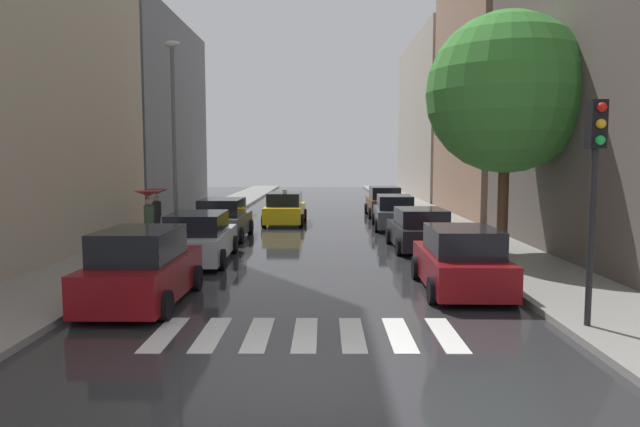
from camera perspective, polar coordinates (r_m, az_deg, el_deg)
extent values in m
cube|color=#29292C|center=(32.25, -0.24, -0.52)|extent=(28.00, 72.00, 0.04)
cube|color=gray|center=(32.96, -11.61, -0.34)|extent=(3.00, 72.00, 0.15)
cube|color=gray|center=(32.81, 11.19, -0.35)|extent=(3.00, 72.00, 0.15)
cube|color=silver|center=(11.57, -15.25, -11.54)|extent=(0.45, 2.20, 0.01)
cube|color=silver|center=(11.37, -10.79, -11.75)|extent=(0.45, 2.20, 0.01)
cube|color=silver|center=(11.23, -6.18, -11.90)|extent=(0.45, 2.20, 0.01)
cube|color=silver|center=(11.17, -1.48, -11.97)|extent=(0.45, 2.20, 0.01)
cube|color=silver|center=(11.17, 3.24, -11.97)|extent=(0.45, 2.20, 0.01)
cube|color=silver|center=(11.25, 7.92, -11.88)|extent=(0.45, 2.20, 0.01)
cube|color=silver|center=(11.40, 12.50, -11.73)|extent=(0.45, 2.20, 0.01)
cube|color=slate|center=(35.70, -18.39, 9.03)|extent=(6.00, 13.92, 11.47)
cube|color=#8C6B56|center=(35.85, 18.16, 13.12)|extent=(6.00, 12.28, 16.56)
cube|color=#9E9384|center=(51.30, 12.53, 9.18)|extent=(6.00, 18.17, 13.54)
cube|color=maroon|center=(13.90, -17.27, -6.13)|extent=(1.85, 4.19, 0.88)
cube|color=black|center=(13.57, -17.64, -3.00)|extent=(1.62, 2.31, 0.72)
cylinder|color=black|center=(15.52, -18.83, -6.09)|extent=(0.23, 0.64, 0.64)
cylinder|color=black|center=(15.01, -12.28, -6.31)|extent=(0.23, 0.64, 0.64)
cylinder|color=black|center=(13.03, -22.97, -8.42)|extent=(0.23, 0.64, 0.64)
cylinder|color=black|center=(12.42, -15.23, -8.86)|extent=(0.23, 0.64, 0.64)
cube|color=#B2B7BF|center=(19.14, -11.97, -2.99)|extent=(2.02, 4.65, 0.79)
cube|color=black|center=(18.83, -12.14, -0.93)|extent=(1.73, 2.57, 0.65)
cylinder|color=black|center=(20.84, -13.74, -3.05)|extent=(0.24, 0.65, 0.64)
cylinder|color=black|center=(20.51, -8.58, -3.08)|extent=(0.24, 0.65, 0.64)
cylinder|color=black|center=(17.92, -15.82, -4.47)|extent=(0.24, 0.65, 0.64)
cylinder|color=black|center=(17.55, -9.83, -4.55)|extent=(0.24, 0.65, 0.64)
cube|color=#474C51|center=(24.42, -9.64, -1.08)|extent=(1.92, 4.34, 0.84)
cube|color=black|center=(24.13, -9.76, 0.65)|extent=(1.68, 2.40, 0.68)
cylinder|color=black|center=(26.03, -11.08, -1.31)|extent=(0.23, 0.64, 0.64)
cylinder|color=black|center=(25.70, -6.98, -1.33)|extent=(0.23, 0.64, 0.64)
cylinder|color=black|center=(23.27, -12.55, -2.14)|extent=(0.23, 0.64, 0.64)
cylinder|color=black|center=(22.90, -7.97, -2.18)|extent=(0.23, 0.64, 0.64)
cube|color=maroon|center=(15.00, 13.84, -5.33)|extent=(1.91, 4.20, 0.81)
cube|color=black|center=(14.68, 14.07, -2.66)|extent=(1.66, 2.32, 0.66)
cylinder|color=black|center=(16.22, 9.61, -5.38)|extent=(0.23, 0.64, 0.64)
cylinder|color=black|center=(16.57, 15.91, -5.28)|extent=(0.23, 0.64, 0.64)
cylinder|color=black|center=(13.56, 11.24, -7.55)|extent=(0.23, 0.64, 0.64)
cylinder|color=black|center=(13.98, 18.71, -7.34)|extent=(0.23, 0.64, 0.64)
cube|color=black|center=(21.52, 9.92, -2.09)|extent=(1.98, 4.21, 0.75)
cube|color=black|center=(21.23, 10.05, -0.35)|extent=(1.72, 2.33, 0.61)
cylinder|color=black|center=(22.74, 6.91, -2.22)|extent=(0.23, 0.64, 0.64)
cylinder|color=black|center=(23.07, 11.61, -2.18)|extent=(0.23, 0.64, 0.64)
cylinder|color=black|center=(20.05, 7.96, -3.27)|extent=(0.23, 0.64, 0.64)
cylinder|color=black|center=(20.42, 13.25, -3.21)|extent=(0.23, 0.64, 0.64)
cube|color=#474C51|center=(27.80, 7.42, -0.30)|extent=(1.98, 4.66, 0.79)
cube|color=black|center=(27.51, 7.48, 1.14)|extent=(1.68, 2.59, 0.65)
cylinder|color=black|center=(29.27, 5.43, -0.49)|extent=(0.25, 0.65, 0.64)
cylinder|color=black|center=(29.41, 8.92, -0.50)|extent=(0.25, 0.65, 0.64)
cylinder|color=black|center=(26.27, 5.73, -1.17)|extent=(0.25, 0.65, 0.64)
cylinder|color=black|center=(26.42, 9.62, -1.19)|extent=(0.25, 0.65, 0.64)
cube|color=brown|center=(33.65, 6.41, 0.77)|extent=(1.84, 4.40, 0.86)
cube|color=black|center=(33.38, 6.47, 2.07)|extent=(1.61, 2.42, 0.70)
cylinder|color=black|center=(35.03, 4.67, 0.50)|extent=(0.22, 0.64, 0.64)
cylinder|color=black|center=(35.22, 7.63, 0.50)|extent=(0.22, 0.64, 0.64)
cylinder|color=black|center=(32.15, 5.07, 0.05)|extent=(0.22, 0.64, 0.64)
cylinder|color=black|center=(32.35, 8.29, 0.05)|extent=(0.22, 0.64, 0.64)
cube|color=yellow|center=(29.61, -3.50, 0.09)|extent=(1.94, 4.55, 0.80)
cube|color=black|center=(29.33, -3.55, 1.46)|extent=(1.67, 2.52, 0.65)
cube|color=#F2EDCC|center=(29.30, -3.55, 2.27)|extent=(0.21, 0.36, 0.18)
cylinder|color=black|center=(31.21, -4.95, -0.11)|extent=(0.23, 0.64, 0.64)
cylinder|color=black|center=(31.05, -1.56, -0.12)|extent=(0.23, 0.64, 0.64)
cylinder|color=black|center=(28.26, -5.63, -0.70)|extent=(0.23, 0.64, 0.64)
cylinder|color=black|center=(28.09, -1.88, -0.72)|extent=(0.23, 0.64, 0.64)
cylinder|color=black|center=(24.92, -15.96, -1.20)|extent=(0.28, 0.28, 0.79)
cylinder|color=black|center=(24.85, -16.00, 0.43)|extent=(0.36, 0.36, 0.63)
sphere|color=tan|center=(24.82, -16.03, 1.44)|extent=(0.25, 0.25, 0.25)
cone|color=black|center=(24.80, -16.04, 2.10)|extent=(1.00, 1.00, 0.20)
cylinder|color=#333338|center=(24.82, -16.02, 1.27)|extent=(0.02, 0.02, 0.73)
cylinder|color=gray|center=(21.41, -16.66, -2.19)|extent=(0.28, 0.28, 0.86)
cylinder|color=#38513D|center=(21.33, -16.72, -0.14)|extent=(0.36, 0.36, 0.68)
sphere|color=tan|center=(21.29, -16.76, 1.14)|extent=(0.27, 0.27, 0.27)
cone|color=red|center=(21.27, -16.78, 1.93)|extent=(1.04, 1.04, 0.20)
cylinder|color=#333338|center=(21.29, -16.75, 0.90)|extent=(0.02, 0.02, 0.77)
cylinder|color=#513823|center=(20.34, 17.81, 0.58)|extent=(0.36, 0.36, 3.12)
sphere|color=#3B8633|center=(20.39, 18.13, 11.37)|extent=(5.35, 5.35, 5.35)
cylinder|color=black|center=(12.03, 25.48, -2.24)|extent=(0.12, 0.12, 3.40)
cube|color=black|center=(11.95, 25.90, 8.03)|extent=(0.30, 0.30, 0.90)
sphere|color=red|center=(11.81, 26.34, 9.51)|extent=(0.18, 0.18, 0.18)
sphere|color=#F2A519|center=(11.79, 26.28, 8.06)|extent=(0.18, 0.18, 0.18)
sphere|color=green|center=(11.77, 26.22, 6.60)|extent=(0.18, 0.18, 0.18)
cylinder|color=#595B60|center=(23.34, -14.36, 6.65)|extent=(0.16, 0.16, 7.49)
ellipsoid|color=beige|center=(23.75, -14.59, 16.09)|extent=(0.60, 0.28, 0.24)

